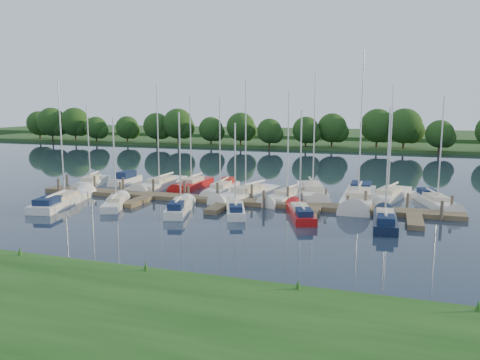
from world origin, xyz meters
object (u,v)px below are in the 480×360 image
(sailboat_n_0, at_px, (92,184))
(motorboat, at_px, (126,180))
(sailboat_s_2, at_px, (180,208))
(dock, at_px, (227,202))
(sailboat_n_5, at_px, (247,195))

(sailboat_n_0, distance_m, motorboat, 3.89)
(sailboat_s_2, bearing_deg, sailboat_n_0, 135.32)
(dock, distance_m, motorboat, 16.69)
(dock, relative_size, sailboat_n_5, 3.42)
(sailboat_n_0, xyz_separation_m, motorboat, (2.62, 2.88, 0.07))
(motorboat, relative_size, sailboat_s_2, 0.61)
(sailboat_n_0, relative_size, motorboat, 1.83)
(motorboat, bearing_deg, dock, 153.28)
(dock, xyz_separation_m, sailboat_n_5, (0.89, 3.29, 0.08))
(sailboat_n_5, bearing_deg, dock, 94.31)
(sailboat_n_0, xyz_separation_m, sailboat_n_5, (18.54, -1.08, -0.00))
(sailboat_n_0, relative_size, sailboat_s_2, 1.11)
(sailboat_n_0, bearing_deg, sailboat_s_2, 134.30)
(sailboat_n_5, xyz_separation_m, sailboat_s_2, (-3.64, -7.53, 0.05))
(sailboat_s_2, bearing_deg, dock, 42.40)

